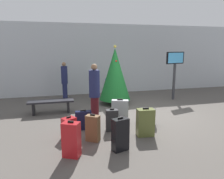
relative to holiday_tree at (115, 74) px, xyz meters
The scene contains 16 objects.
ground_plane 2.23m from the holiday_tree, 69.26° to the right, with size 16.00×16.00×0.00m, color #514C47.
back_wall 2.48m from the holiday_tree, 74.47° to the left, with size 16.00×0.20×3.52m, color #B7BCC1.
holiday_tree is the anchor object (origin of this frame).
flight_info_kiosk 2.84m from the holiday_tree, ahead, with size 0.97×0.31×2.17m.
waiting_bench 2.84m from the holiday_tree, 165.00° to the right, with size 1.61×0.44×0.48m.
traveller_0 2.44m from the holiday_tree, 146.73° to the left, with size 0.41×0.41×1.72m.
traveller_1 2.26m from the holiday_tree, 122.22° to the right, with size 0.38×0.38×1.87m.
suitcase_0 3.81m from the holiday_tree, 114.08° to the right, with size 0.39×0.35×0.72m.
suitcase_1 3.19m from the holiday_tree, 122.99° to the right, with size 0.47×0.18×0.60m.
suitcase_2 3.52m from the holiday_tree, 91.29° to the right, with size 0.48×0.31×0.79m.
suitcase_3 4.64m from the holiday_tree, 117.33° to the right, with size 0.44×0.39×0.82m.
suitcase_4 3.80m from the holiday_tree, 124.66° to the right, with size 0.42×0.39×0.59m.
suitcase_5 3.12m from the holiday_tree, 106.91° to the right, with size 0.35×0.23×0.67m.
suitcase_6 4.25m from the holiday_tree, 103.55° to the right, with size 0.42×0.31×0.81m.
suitcase_7 2.86m from the holiday_tree, 83.09° to the right, with size 0.54×0.46×0.54m.
suitcase_8 2.51m from the holiday_tree, 101.38° to the right, with size 0.56×0.37×0.79m.
Camera 1 is at (-2.97, -6.74, 2.38)m, focal length 34.05 mm.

